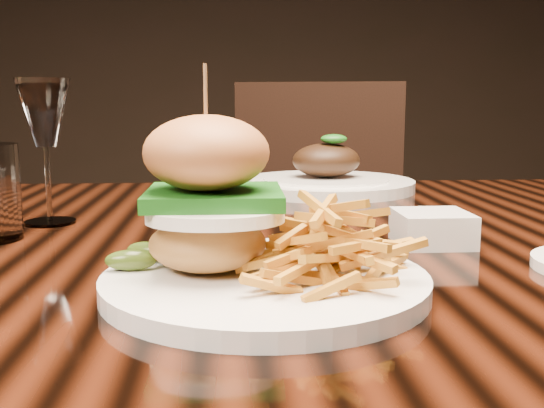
{
  "coord_description": "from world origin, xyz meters",
  "views": [
    {
      "loc": [
        -0.06,
        -0.73,
        0.9
      ],
      "look_at": [
        -0.02,
        -0.17,
        0.81
      ],
      "focal_mm": 42.0,
      "sensor_mm": 36.0,
      "label": 1
    }
  ],
  "objects": [
    {
      "name": "dining_table",
      "position": [
        0.0,
        0.0,
        0.67
      ],
      "size": [
        1.6,
        0.9,
        0.75
      ],
      "color": "black",
      "rests_on": "ground"
    },
    {
      "name": "burger_plate",
      "position": [
        -0.03,
        -0.24,
        0.8
      ],
      "size": [
        0.26,
        0.26,
        0.18
      ],
      "rotation": [
        0.0,
        0.0,
        -0.22
      ],
      "color": "white",
      "rests_on": "dining_table"
    },
    {
      "name": "ramekin",
      "position": [
        0.16,
        -0.09,
        0.77
      ],
      "size": [
        0.1,
        0.1,
        0.03
      ],
      "primitive_type": "cube",
      "rotation": [
        0.0,
        0.0,
        0.4
      ],
      "color": "white",
      "rests_on": "dining_table"
    },
    {
      "name": "chair_far",
      "position": [
        0.16,
        0.89,
        0.54
      ],
      "size": [
        0.57,
        0.57,
        0.95
      ],
      "rotation": [
        0.0,
        0.0,
        -0.27
      ],
      "color": "black",
      "rests_on": "ground"
    },
    {
      "name": "far_dish",
      "position": [
        0.11,
        0.33,
        0.77
      ],
      "size": [
        0.3,
        0.3,
        0.1
      ],
      "rotation": [
        0.0,
        0.0,
        0.3
      ],
      "color": "white",
      "rests_on": "dining_table"
    },
    {
      "name": "wine_glass",
      "position": [
        -0.28,
        0.06,
        0.88
      ],
      "size": [
        0.07,
        0.07,
        0.18
      ],
      "color": "white",
      "rests_on": "dining_table"
    }
  ]
}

